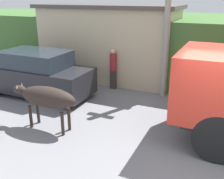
% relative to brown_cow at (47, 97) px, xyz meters
% --- Properties ---
extents(ground_plane, '(60.00, 60.00, 0.00)m').
position_rel_brown_cow_xyz_m(ground_plane, '(4.76, 0.16, -0.97)').
color(ground_plane, gray).
extents(building_backdrop, '(6.31, 2.70, 3.31)m').
position_rel_brown_cow_xyz_m(building_backdrop, '(-0.57, 5.33, 0.70)').
color(building_backdrop, '#C6B793').
rests_on(building_backdrop, ground_plane).
extents(brown_cow, '(2.12, 0.59, 1.28)m').
position_rel_brown_cow_xyz_m(brown_cow, '(0.00, 0.00, 0.00)').
color(brown_cow, '#2D231E').
rests_on(brown_cow, ground_plane).
extents(parked_suv, '(4.52, 1.75, 1.72)m').
position_rel_brown_cow_xyz_m(parked_suv, '(-2.18, 2.09, -0.14)').
color(parked_suv, '#232328').
rests_on(parked_suv, ground_plane).
extents(pedestrian_on_hill, '(0.29, 0.29, 1.68)m').
position_rel_brown_cow_xyz_m(pedestrian_on_hill, '(0.27, 3.98, -0.02)').
color(pedestrian_on_hill, '#38332D').
rests_on(pedestrian_on_hill, ground_plane).
extents(utility_pole, '(0.90, 0.22, 5.43)m').
position_rel_brown_cow_xyz_m(utility_pole, '(2.34, 4.00, 1.87)').
color(utility_pole, '#9E998E').
rests_on(utility_pole, ground_plane).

